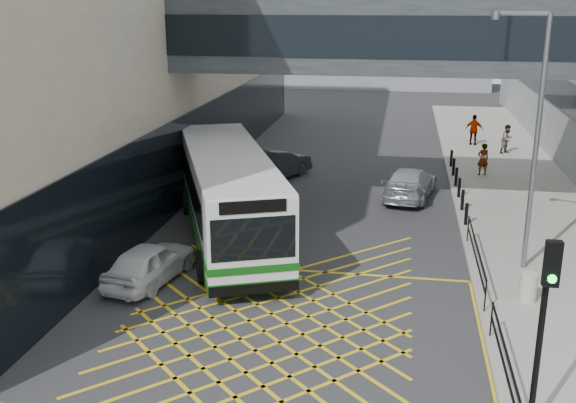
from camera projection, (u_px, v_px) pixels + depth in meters
The scene contains 16 objects.
ground at pixel (264, 331), 18.79m from camera, with size 120.00×120.00×0.00m, color #333335.
skybridge at pixel (393, 34), 27.46m from camera, with size 20.00×4.10×3.00m.
pavement at pixel (517, 195), 31.46m from camera, with size 6.00×54.00×0.16m, color gray.
box_junction at pixel (264, 331), 18.79m from camera, with size 12.00×9.00×0.01m.
bus at pixel (228, 192), 25.63m from camera, with size 7.09×12.34×3.41m.
car_white at pixel (150, 262), 21.90m from camera, with size 1.75×4.28×1.36m, color silver.
car_dark at pixel (274, 164), 34.35m from camera, with size 1.97×5.03×1.57m, color black.
car_silver at pixel (410, 182), 31.19m from camera, with size 2.01×4.77×1.48m, color #9EA1A7.
traffic_light at pixel (545, 312), 13.26m from camera, with size 0.31×0.50×4.36m.
street_lamp at pixel (532, 128), 21.58m from camera, with size 1.82×0.99×8.37m.
litter_bin at pixel (528, 287), 20.18m from camera, with size 0.51×0.51×0.89m, color #ADA89E.
kerb_railings at pixel (487, 292), 19.22m from camera, with size 0.05×12.54×1.00m.
bollards at pixel (458, 182), 31.75m from camera, with size 0.14×10.14×0.90m.
pedestrian_a at pixel (483, 159), 34.57m from camera, with size 0.66×0.47×1.65m, color gray.
pedestrian_b at pixel (507, 139), 39.47m from camera, with size 0.82×0.48×1.67m, color gray.
pedestrian_c at pixel (474, 130), 41.66m from camera, with size 1.11×0.53×1.88m, color gray.
Camera 1 is at (3.53, -16.58, 8.91)m, focal length 42.00 mm.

